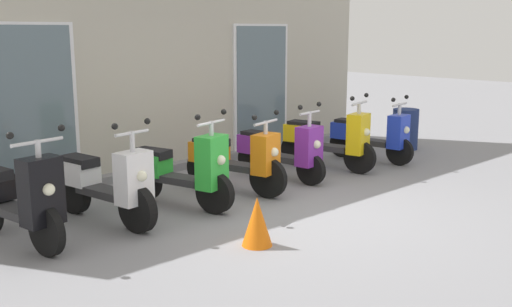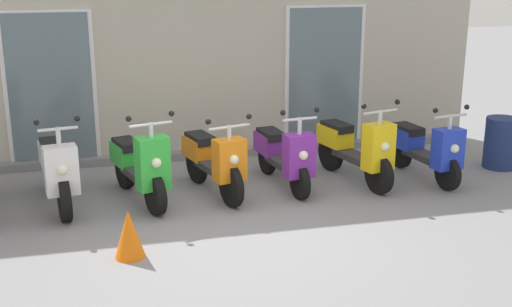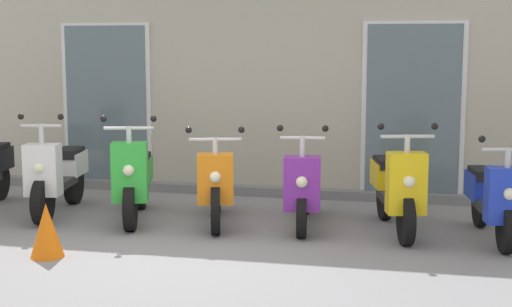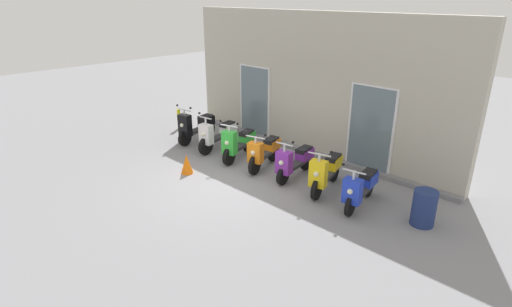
{
  "view_description": "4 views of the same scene",
  "coord_description": "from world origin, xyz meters",
  "px_view_note": "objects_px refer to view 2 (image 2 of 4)",
  "views": [
    {
      "loc": [
        -5.21,
        -4.76,
        2.2
      ],
      "look_at": [
        -0.3,
        0.5,
        0.69
      ],
      "focal_mm": 41.58,
      "sensor_mm": 36.0,
      "label": 1
    },
    {
      "loc": [
        -1.44,
        -6.96,
        3.0
      ],
      "look_at": [
        0.47,
        0.89,
        0.61
      ],
      "focal_mm": 46.54,
      "sensor_mm": 36.0,
      "label": 2
    },
    {
      "loc": [
        2.26,
        -6.89,
        2.0
      ],
      "look_at": [
        0.52,
        0.82,
        0.87
      ],
      "focal_mm": 53.24,
      "sensor_mm": 36.0,
      "label": 3
    },
    {
      "loc": [
        6.91,
        -6.21,
        4.41
      ],
      "look_at": [
        0.27,
        0.58,
        0.66
      ],
      "focal_mm": 28.45,
      "sensor_mm": 36.0,
      "label": 4
    }
  ],
  "objects_px": {
    "scooter_white": "(57,170)",
    "traffic_cone": "(129,234)",
    "scooter_orange": "(213,160)",
    "trash_bin": "(501,143)",
    "scooter_yellow": "(355,148)",
    "scooter_green": "(139,166)",
    "scooter_blue": "(425,147)",
    "scooter_purple": "(283,154)"
  },
  "relations": [
    {
      "from": "scooter_green",
      "to": "scooter_blue",
      "type": "distance_m",
      "value": 3.94
    },
    {
      "from": "scooter_orange",
      "to": "trash_bin",
      "type": "relative_size",
      "value": 2.09
    },
    {
      "from": "trash_bin",
      "to": "scooter_purple",
      "type": "bearing_deg",
      "value": -179.53
    },
    {
      "from": "traffic_cone",
      "to": "scooter_white",
      "type": "bearing_deg",
      "value": 113.87
    },
    {
      "from": "traffic_cone",
      "to": "scooter_green",
      "type": "bearing_deg",
      "value": 81.98
    },
    {
      "from": "traffic_cone",
      "to": "trash_bin",
      "type": "height_order",
      "value": "trash_bin"
    },
    {
      "from": "scooter_white",
      "to": "scooter_blue",
      "type": "distance_m",
      "value": 4.95
    },
    {
      "from": "scooter_white",
      "to": "scooter_orange",
      "type": "bearing_deg",
      "value": -1.24
    },
    {
      "from": "scooter_white",
      "to": "scooter_blue",
      "type": "bearing_deg",
      "value": -1.38
    },
    {
      "from": "scooter_blue",
      "to": "trash_bin",
      "type": "height_order",
      "value": "scooter_blue"
    },
    {
      "from": "scooter_orange",
      "to": "scooter_yellow",
      "type": "height_order",
      "value": "scooter_yellow"
    },
    {
      "from": "scooter_blue",
      "to": "scooter_yellow",
      "type": "bearing_deg",
      "value": 174.5
    },
    {
      "from": "scooter_white",
      "to": "scooter_yellow",
      "type": "bearing_deg",
      "value": -0.34
    },
    {
      "from": "scooter_yellow",
      "to": "scooter_blue",
      "type": "distance_m",
      "value": 1.0
    },
    {
      "from": "traffic_cone",
      "to": "scooter_purple",
      "type": "bearing_deg",
      "value": 39.68
    },
    {
      "from": "scooter_white",
      "to": "scooter_blue",
      "type": "relative_size",
      "value": 1.1
    },
    {
      "from": "scooter_orange",
      "to": "scooter_yellow",
      "type": "xyz_separation_m",
      "value": [
        1.99,
        0.02,
        0.02
      ]
    },
    {
      "from": "scooter_yellow",
      "to": "trash_bin",
      "type": "height_order",
      "value": "scooter_yellow"
    },
    {
      "from": "scooter_blue",
      "to": "traffic_cone",
      "type": "xyz_separation_m",
      "value": [
        -4.17,
        -1.63,
        -0.19
      ]
    },
    {
      "from": "scooter_white",
      "to": "trash_bin",
      "type": "distance_m",
      "value": 6.29
    },
    {
      "from": "scooter_orange",
      "to": "trash_bin",
      "type": "distance_m",
      "value": 4.33
    },
    {
      "from": "trash_bin",
      "to": "scooter_blue",
      "type": "bearing_deg",
      "value": -171.5
    },
    {
      "from": "scooter_white",
      "to": "trash_bin",
      "type": "bearing_deg",
      "value": 0.74
    },
    {
      "from": "scooter_orange",
      "to": "scooter_blue",
      "type": "bearing_deg",
      "value": -1.48
    },
    {
      "from": "scooter_green",
      "to": "traffic_cone",
      "type": "xyz_separation_m",
      "value": [
        -0.23,
        -1.66,
        -0.21
      ]
    },
    {
      "from": "scooter_yellow",
      "to": "traffic_cone",
      "type": "height_order",
      "value": "scooter_yellow"
    },
    {
      "from": "scooter_green",
      "to": "scooter_blue",
      "type": "xyz_separation_m",
      "value": [
        3.94,
        -0.03,
        -0.02
      ]
    },
    {
      "from": "scooter_green",
      "to": "scooter_purple",
      "type": "xyz_separation_m",
      "value": [
        1.94,
        0.14,
        -0.02
      ]
    },
    {
      "from": "scooter_blue",
      "to": "traffic_cone",
      "type": "relative_size",
      "value": 2.95
    },
    {
      "from": "scooter_green",
      "to": "scooter_yellow",
      "type": "bearing_deg",
      "value": 1.29
    },
    {
      "from": "scooter_orange",
      "to": "trash_bin",
      "type": "xyz_separation_m",
      "value": [
        4.32,
        0.12,
        -0.09
      ]
    },
    {
      "from": "scooter_green",
      "to": "scooter_orange",
      "type": "xyz_separation_m",
      "value": [
        0.95,
        0.05,
        -0.0
      ]
    },
    {
      "from": "scooter_white",
      "to": "scooter_orange",
      "type": "relative_size",
      "value": 1.07
    },
    {
      "from": "scooter_purple",
      "to": "trash_bin",
      "type": "bearing_deg",
      "value": 0.47
    },
    {
      "from": "scooter_white",
      "to": "scooter_green",
      "type": "xyz_separation_m",
      "value": [
        1.01,
        -0.09,
        0.0
      ]
    },
    {
      "from": "traffic_cone",
      "to": "trash_bin",
      "type": "bearing_deg",
      "value": 18.33
    },
    {
      "from": "scooter_purple",
      "to": "trash_bin",
      "type": "relative_size",
      "value": 2.1
    },
    {
      "from": "scooter_purple",
      "to": "scooter_blue",
      "type": "height_order",
      "value": "scooter_purple"
    },
    {
      "from": "scooter_yellow",
      "to": "traffic_cone",
      "type": "distance_m",
      "value": 3.62
    },
    {
      "from": "scooter_purple",
      "to": "trash_bin",
      "type": "distance_m",
      "value": 3.34
    },
    {
      "from": "scooter_white",
      "to": "traffic_cone",
      "type": "xyz_separation_m",
      "value": [
        0.77,
        -1.75,
        -0.21
      ]
    },
    {
      "from": "scooter_orange",
      "to": "scooter_purple",
      "type": "bearing_deg",
      "value": 5.57
    }
  ]
}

